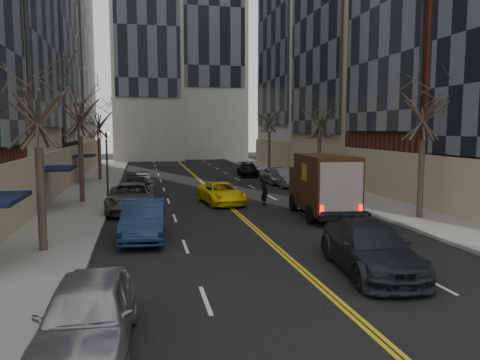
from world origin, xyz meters
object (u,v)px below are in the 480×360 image
object	(u,v)px
ups_truck	(323,186)
observer_sedan	(370,248)
taxi	(222,193)
pedestrian	(264,192)

from	to	relation	value
ups_truck	observer_sedan	size ratio (longest dim) A/B	1.09
ups_truck	taxi	size ratio (longest dim) A/B	1.30
observer_sedan	taxi	xyz separation A→B (m)	(-2.42, 14.77, -0.13)
ups_truck	taxi	distance (m)	7.14
pedestrian	observer_sedan	bearing A→B (deg)	160.92
observer_sedan	taxi	world-z (taller)	observer_sedan
taxi	pedestrian	size ratio (longest dim) A/B	2.94
taxi	ups_truck	bearing A→B (deg)	-56.67
observer_sedan	pedestrian	bearing A→B (deg)	96.00
ups_truck	observer_sedan	distance (m)	9.59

